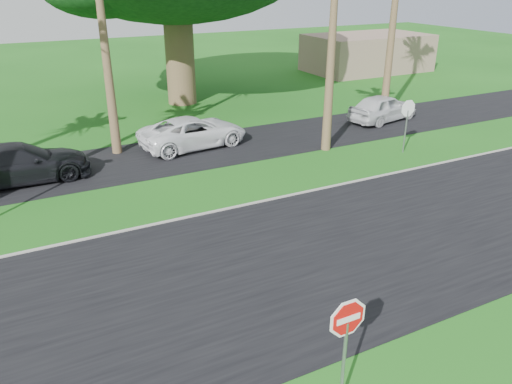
{
  "coord_description": "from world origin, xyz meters",
  "views": [
    {
      "loc": [
        -4.21,
        -8.69,
        7.72
      ],
      "look_at": [
        1.88,
        3.32,
        1.8
      ],
      "focal_mm": 35.0,
      "sensor_mm": 36.0,
      "label": 1
    }
  ],
  "objects_px": {
    "stop_sign_near": "(346,333)",
    "car_dark": "(19,164)",
    "car_minivan": "(194,132)",
    "car_pickup": "(383,108)",
    "stop_sign_far": "(407,115)"
  },
  "relations": [
    {
      "from": "stop_sign_near",
      "to": "car_pickup",
      "type": "relative_size",
      "value": 0.59
    },
    {
      "from": "car_minivan",
      "to": "car_pickup",
      "type": "bearing_deg",
      "value": -99.39
    },
    {
      "from": "stop_sign_near",
      "to": "car_minivan",
      "type": "relative_size",
      "value": 0.5
    },
    {
      "from": "car_pickup",
      "to": "car_dark",
      "type": "bearing_deg",
      "value": 79.86
    },
    {
      "from": "car_dark",
      "to": "car_minivan",
      "type": "bearing_deg",
      "value": -83.52
    },
    {
      "from": "stop_sign_near",
      "to": "car_dark",
      "type": "height_order",
      "value": "stop_sign_near"
    },
    {
      "from": "car_dark",
      "to": "car_pickup",
      "type": "bearing_deg",
      "value": -89.56
    },
    {
      "from": "car_dark",
      "to": "car_pickup",
      "type": "height_order",
      "value": "car_dark"
    },
    {
      "from": "stop_sign_near",
      "to": "stop_sign_far",
      "type": "xyz_separation_m",
      "value": [
        11.5,
        11.0,
        0.0
      ]
    },
    {
      "from": "car_dark",
      "to": "car_minivan",
      "type": "height_order",
      "value": "car_dark"
    },
    {
      "from": "car_dark",
      "to": "car_pickup",
      "type": "distance_m",
      "value": 18.87
    },
    {
      "from": "car_minivan",
      "to": "car_pickup",
      "type": "xyz_separation_m",
      "value": [
        11.12,
        -0.5,
        0.04
      ]
    },
    {
      "from": "stop_sign_far",
      "to": "car_pickup",
      "type": "relative_size",
      "value": 0.59
    },
    {
      "from": "car_dark",
      "to": "car_pickup",
      "type": "relative_size",
      "value": 1.21
    },
    {
      "from": "stop_sign_near",
      "to": "stop_sign_far",
      "type": "bearing_deg",
      "value": 43.73
    }
  ]
}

